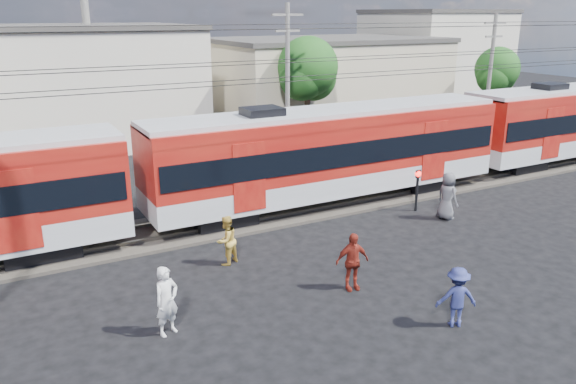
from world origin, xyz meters
The scene contains 20 objects.
ground centered at (0.00, 0.00, 0.00)m, with size 120.00×120.00×0.00m, color black.
track_bed centered at (0.00, 8.00, 0.06)m, with size 70.00×3.40×0.12m, color #2D2823.
rail_near centered at (0.00, 7.25, 0.18)m, with size 70.00×0.12×0.12m, color #59544C.
rail_far centered at (0.00, 8.75, 0.18)m, with size 70.00×0.12×0.12m, color #59544C.
commuter_train centered at (4.52, 8.00, 2.40)m, with size 50.30×3.08×4.17m.
building_midwest centered at (-2.00, 27.00, 3.66)m, with size 12.24×12.24×7.30m.
building_mideast centered at (14.00, 24.00, 3.16)m, with size 16.32×10.20×6.30m.
building_east centered at (28.00, 28.00, 4.16)m, with size 10.20×10.20×8.30m.
utility_pole_mid centered at (6.00, 15.00, 4.53)m, with size 1.80×0.24×8.50m.
utility_pole_east centered at (20.00, 14.00, 4.28)m, with size 1.80×0.24×8.00m.
tree_near centered at (9.19, 18.09, 4.66)m, with size 3.82×3.64×6.72m.
tree_far centered at (24.19, 17.09, 3.99)m, with size 3.36×3.12×5.76m.
pedestrian_a centered at (-4.98, 1.13, 0.94)m, with size 0.68×0.45×1.88m, color silver.
pedestrian_b centered at (-2.01, 4.37, 0.84)m, with size 0.82×0.64×1.68m, color gold.
pedestrian_c centered at (1.86, -2.11, 0.84)m, with size 1.08×0.62×1.67m, color navy.
pedestrian_d centered at (0.61, 0.92, 0.90)m, with size 1.06×0.44×1.80m, color maroon.
pedestrian_e centered at (7.45, 4.14, 0.97)m, with size 0.95×0.62×1.95m, color #525257.
car_silver centered at (21.09, 13.56, 0.70)m, with size 1.66×4.12×1.40m, color silver.
car_white centered at (26.18, 12.11, 0.66)m, with size 1.40×4.01×1.32m, color silver.
crossing_signal centered at (7.02, 5.47, 1.24)m, with size 0.26×0.26×1.79m.
Camera 1 is at (-8.34, -11.65, 7.97)m, focal length 35.00 mm.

